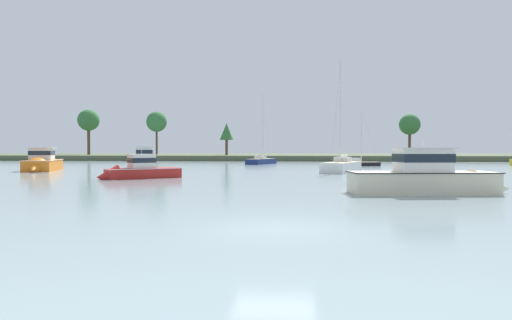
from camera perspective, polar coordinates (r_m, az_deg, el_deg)
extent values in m
plane|color=gray|center=(14.13, 2.26, -8.30)|extent=(465.20, 465.20, 0.00)
cube|color=#4C563D|center=(118.45, 4.84, 0.45)|extent=(209.34, 57.22, 1.08)
cube|color=beige|center=(26.06, 19.79, -3.37)|extent=(7.75, 3.30, 1.82)
cone|color=beige|center=(27.68, 27.03, -3.16)|extent=(2.36, 2.38, 2.13)
cube|color=black|center=(26.00, 19.81, -1.43)|extent=(7.91, 3.41, 0.05)
cube|color=silver|center=(26.00, 19.90, -0.03)|extent=(2.84, 2.21, 1.22)
cube|color=#19232D|center=(25.99, 19.91, 0.24)|extent=(2.90, 2.25, 0.44)
cube|color=beige|center=(25.99, 19.91, 1.38)|extent=(3.20, 2.55, 0.06)
cylinder|color=silver|center=(26.00, 19.92, 2.68)|extent=(0.03, 0.03, 1.13)
cube|color=#669ECC|center=(62.45, -13.54, -0.66)|extent=(4.46, 7.99, 1.59)
cone|color=#669ECC|center=(58.67, -13.75, -0.78)|extent=(2.77, 2.65, 2.29)
cube|color=black|center=(62.43, -13.54, 0.05)|extent=(4.60, 8.16, 0.05)
cube|color=silver|center=(62.21, -13.56, 0.82)|extent=(2.77, 3.48, 1.62)
cube|color=#19232D|center=(62.21, -13.56, 0.96)|extent=(2.83, 3.55, 0.58)
cube|color=beige|center=(62.21, -13.56, 1.59)|extent=(3.18, 3.92, 0.06)
cylinder|color=silver|center=(62.22, -13.56, 2.31)|extent=(0.03, 0.03, 1.50)
cube|color=maroon|center=(78.42, 11.87, -0.33)|extent=(3.10, 3.54, 0.57)
cube|color=#C6B289|center=(78.41, 11.87, -0.12)|extent=(3.26, 3.72, 0.05)
cube|color=tan|center=(78.41, 11.87, -0.15)|extent=(1.05, 0.79, 0.03)
cube|color=navy|center=(73.64, 0.67, -0.41)|extent=(4.57, 7.59, 1.37)
cube|color=#CCB78E|center=(73.62, 0.67, 0.14)|extent=(4.17, 7.09, 0.04)
cube|color=silver|center=(73.29, 0.55, 0.32)|extent=(1.86, 1.99, 0.44)
cylinder|color=silver|center=(74.23, 0.86, 4.25)|extent=(0.15, 0.15, 10.58)
cylinder|color=silver|center=(72.82, 0.38, 0.57)|extent=(1.12, 2.78, 0.12)
cylinder|color=silver|center=(72.82, 0.38, 0.61)|extent=(1.04, 2.51, 0.14)
cylinder|color=#999999|center=(75.56, 1.32, 4.18)|extent=(1.03, 2.76, 10.53)
cube|color=#B2231E|center=(38.95, -13.75, -1.91)|extent=(5.96, 5.27, 1.27)
cone|color=#B2231E|center=(38.12, -17.94, -2.01)|extent=(2.48, 2.53, 1.92)
cube|color=silver|center=(38.92, -13.76, -1.02)|extent=(6.10, 5.41, 0.05)
cube|color=silver|center=(38.85, -13.98, -0.18)|extent=(2.52, 2.49, 1.09)
cube|color=#19232D|center=(38.85, -13.98, -0.02)|extent=(2.57, 2.54, 0.39)
cube|color=beige|center=(38.84, -13.98, 0.67)|extent=(2.86, 2.84, 0.06)
cylinder|color=silver|center=(38.84, -13.99, 1.53)|extent=(0.03, 0.03, 1.11)
cube|color=black|center=(67.01, 12.47, -0.65)|extent=(6.19, 1.91, 0.89)
cube|color=#CCB78E|center=(67.00, 12.47, -0.25)|extent=(5.81, 1.70, 0.04)
cube|color=silver|center=(66.94, 12.21, -0.07)|extent=(1.40, 1.08, 0.37)
cylinder|color=silver|center=(67.09, 12.89, 2.88)|extent=(0.12, 0.12, 7.28)
cylinder|color=silver|center=(66.86, 11.85, 0.17)|extent=(2.45, 0.23, 0.10)
cylinder|color=silver|center=(66.86, 11.85, 0.21)|extent=(2.20, 0.26, 0.14)
cylinder|color=#999999|center=(67.33, 13.92, 2.85)|extent=(2.46, 0.15, 7.24)
cube|color=orange|center=(56.30, -24.80, -0.92)|extent=(5.06, 8.26, 1.85)
cone|color=orange|center=(52.49, -25.67, -1.08)|extent=(3.04, 2.85, 2.49)
cube|color=silver|center=(56.27, -24.81, -0.01)|extent=(5.21, 8.44, 0.05)
cube|color=silver|center=(55.67, -24.94, 0.67)|extent=(2.85, 2.99, 1.29)
cube|color=#19232D|center=(55.67, -24.95, 0.80)|extent=(2.91, 3.05, 0.46)
cube|color=beige|center=(55.67, -24.95, 1.36)|extent=(3.28, 3.37, 0.06)
cylinder|color=silver|center=(55.67, -24.96, 1.83)|extent=(0.03, 0.03, 0.85)
cube|color=white|center=(48.62, 10.54, -1.29)|extent=(5.00, 8.78, 1.72)
cube|color=#CCB78E|center=(48.59, 10.55, -0.26)|extent=(4.57, 8.21, 0.04)
cube|color=silver|center=(49.00, 10.67, 0.08)|extent=(2.01, 2.25, 0.51)
cylinder|color=silver|center=(48.07, 10.38, 5.91)|extent=(0.17, 0.17, 10.33)
cylinder|color=silver|center=(49.57, 10.84, 0.50)|extent=(1.26, 3.25, 0.14)
cylinder|color=silver|center=(49.57, 10.84, 0.56)|extent=(1.15, 2.93, 0.14)
cylinder|color=#999999|center=(46.43, 9.86, 6.05)|extent=(1.15, 3.22, 10.29)
cylinder|color=brown|center=(100.86, -12.17, 2.34)|extent=(0.44, 0.44, 6.19)
sphere|color=#336B38|center=(101.02, -12.19, 4.65)|extent=(4.35, 4.35, 4.35)
cylinder|color=brown|center=(104.22, -3.66, 2.15)|extent=(0.59, 0.59, 5.51)
cone|color=#336B38|center=(104.28, -3.66, 3.54)|extent=(3.08, 3.08, 3.77)
cylinder|color=brown|center=(117.19, -19.97, 2.36)|extent=(0.69, 0.69, 7.09)
sphere|color=#336B38|center=(117.38, -19.99, 4.65)|extent=(5.09, 5.09, 5.09)
cylinder|color=brown|center=(112.38, 18.45, 2.13)|extent=(0.64, 0.64, 5.93)
sphere|color=#336B38|center=(112.51, 18.47, 4.19)|extent=(4.81, 4.81, 4.81)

